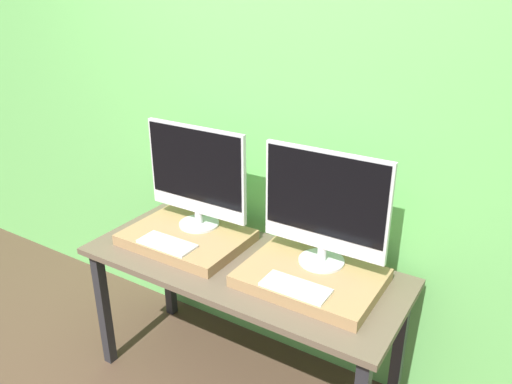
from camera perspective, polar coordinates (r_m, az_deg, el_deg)
name	(u,v)px	position (r m, az deg, el deg)	size (l,w,h in m)	color
wall_back	(285,122)	(2.42, 3.28, 7.95)	(8.00, 0.04, 2.60)	#66B75B
workbench	(242,278)	(2.40, -1.62, -9.83)	(1.53, 0.63, 0.71)	brown
wooden_riser_left	(187,237)	(2.54, -7.93, -5.17)	(0.59, 0.43, 0.05)	#99754C
monitor_left	(196,175)	(2.48, -6.82, 1.96)	(0.57, 0.21, 0.52)	silver
keyboard_left	(167,243)	(2.43, -10.14, -5.80)	(0.29, 0.12, 0.01)	silver
wooden_riser_right	(311,278)	(2.21, 6.29, -9.71)	(0.59, 0.43, 0.05)	#99754C
monitor_right	(325,206)	(2.15, 7.84, -1.59)	(0.57, 0.21, 0.52)	silver
keyboard_right	(296,287)	(2.08, 4.55, -10.78)	(0.29, 0.12, 0.01)	silver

